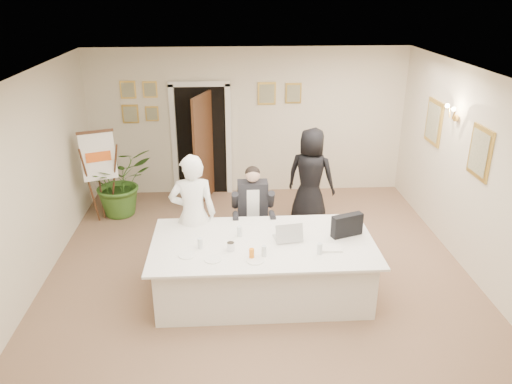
{
  "coord_description": "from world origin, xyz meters",
  "views": [
    {
      "loc": [
        -0.4,
        -5.78,
        3.84
      ],
      "look_at": [
        -0.02,
        0.6,
        1.17
      ],
      "focal_mm": 35.0,
      "sensor_mm": 36.0,
      "label": 1
    }
  ],
  "objects_px": {
    "conference_table": "(263,267)",
    "flip_chart": "(101,181)",
    "paper_stack": "(330,248)",
    "laptop_bag": "(347,225)",
    "laptop": "(288,229)",
    "standing_woman": "(311,177)",
    "potted_palm": "(119,181)",
    "steel_jug": "(231,247)",
    "oj_glass": "(252,254)",
    "standing_man": "(193,215)",
    "seated_man": "(253,211)"
  },
  "relations": [
    {
      "from": "conference_table",
      "to": "laptop_bag",
      "type": "height_order",
      "value": "laptop_bag"
    },
    {
      "from": "conference_table",
      "to": "standing_woman",
      "type": "xyz_separation_m",
      "value": [
        0.96,
        2.13,
        0.44
      ]
    },
    {
      "from": "seated_man",
      "to": "potted_palm",
      "type": "relative_size",
      "value": 1.15
    },
    {
      "from": "conference_table",
      "to": "steel_jug",
      "type": "distance_m",
      "value": 0.64
    },
    {
      "from": "conference_table",
      "to": "flip_chart",
      "type": "relative_size",
      "value": 1.79
    },
    {
      "from": "paper_stack",
      "to": "conference_table",
      "type": "bearing_deg",
      "value": 163.93
    },
    {
      "from": "potted_palm",
      "to": "paper_stack",
      "type": "relative_size",
      "value": 4.31
    },
    {
      "from": "potted_palm",
      "to": "steel_jug",
      "type": "relative_size",
      "value": 11.19
    },
    {
      "from": "paper_stack",
      "to": "steel_jug",
      "type": "bearing_deg",
      "value": 178.37
    },
    {
      "from": "laptop_bag",
      "to": "laptop",
      "type": "bearing_deg",
      "value": 163.17
    },
    {
      "from": "seated_man",
      "to": "steel_jug",
      "type": "distance_m",
      "value": 1.33
    },
    {
      "from": "potted_palm",
      "to": "seated_man",
      "type": "bearing_deg",
      "value": -35.02
    },
    {
      "from": "seated_man",
      "to": "flip_chart",
      "type": "distance_m",
      "value": 2.84
    },
    {
      "from": "seated_man",
      "to": "laptop",
      "type": "distance_m",
      "value": 1.1
    },
    {
      "from": "standing_man",
      "to": "paper_stack",
      "type": "distance_m",
      "value": 1.95
    },
    {
      "from": "standing_woman",
      "to": "oj_glass",
      "type": "bearing_deg",
      "value": 91.9
    },
    {
      "from": "conference_table",
      "to": "laptop_bag",
      "type": "distance_m",
      "value": 1.24
    },
    {
      "from": "standing_woman",
      "to": "oj_glass",
      "type": "distance_m",
      "value": 2.78
    },
    {
      "from": "standing_man",
      "to": "oj_glass",
      "type": "relative_size",
      "value": 13.59
    },
    {
      "from": "flip_chart",
      "to": "laptop",
      "type": "bearing_deg",
      "value": -38.21
    },
    {
      "from": "seated_man",
      "to": "standing_man",
      "type": "bearing_deg",
      "value": -145.53
    },
    {
      "from": "potted_palm",
      "to": "steel_jug",
      "type": "distance_m",
      "value": 3.47
    },
    {
      "from": "standing_man",
      "to": "standing_woman",
      "type": "bearing_deg",
      "value": -145.87
    },
    {
      "from": "laptop",
      "to": "oj_glass",
      "type": "height_order",
      "value": "laptop"
    },
    {
      "from": "standing_woman",
      "to": "potted_palm",
      "type": "xyz_separation_m",
      "value": [
        -3.31,
        0.55,
        -0.22
      ]
    },
    {
      "from": "oj_glass",
      "to": "paper_stack",
      "type": "bearing_deg",
      "value": 10.02
    },
    {
      "from": "oj_glass",
      "to": "potted_palm",
      "type": "bearing_deg",
      "value": 125.32
    },
    {
      "from": "conference_table",
      "to": "potted_palm",
      "type": "xyz_separation_m",
      "value": [
        -2.35,
        2.67,
        0.22
      ]
    },
    {
      "from": "flip_chart",
      "to": "laptop",
      "type": "height_order",
      "value": "flip_chart"
    },
    {
      "from": "standing_woman",
      "to": "oj_glass",
      "type": "xyz_separation_m",
      "value": [
        -1.13,
        -2.54,
        0.0
      ]
    },
    {
      "from": "potted_palm",
      "to": "laptop_bag",
      "type": "height_order",
      "value": "potted_palm"
    },
    {
      "from": "potted_palm",
      "to": "standing_man",
      "type": "bearing_deg",
      "value": -55.05
    },
    {
      "from": "flip_chart",
      "to": "standing_man",
      "type": "distance_m",
      "value": 2.42
    },
    {
      "from": "flip_chart",
      "to": "oj_glass",
      "type": "bearing_deg",
      "value": -48.96
    },
    {
      "from": "flip_chart",
      "to": "laptop_bag",
      "type": "distance_m",
      "value": 4.35
    },
    {
      "from": "laptop_bag",
      "to": "standing_woman",
      "type": "bearing_deg",
      "value": 74.41
    },
    {
      "from": "conference_table",
      "to": "paper_stack",
      "type": "height_order",
      "value": "paper_stack"
    },
    {
      "from": "flip_chart",
      "to": "oj_glass",
      "type": "relative_size",
      "value": 12.32
    },
    {
      "from": "laptop_bag",
      "to": "paper_stack",
      "type": "bearing_deg",
      "value": -149.04
    },
    {
      "from": "laptop",
      "to": "oj_glass",
      "type": "xyz_separation_m",
      "value": [
        -0.5,
        -0.48,
        -0.07
      ]
    },
    {
      "from": "laptop_bag",
      "to": "flip_chart",
      "type": "bearing_deg",
      "value": 128.74
    },
    {
      "from": "flip_chart",
      "to": "potted_palm",
      "type": "distance_m",
      "value": 0.4
    },
    {
      "from": "potted_palm",
      "to": "oj_glass",
      "type": "bearing_deg",
      "value": -54.68
    },
    {
      "from": "oj_glass",
      "to": "standing_man",
      "type": "bearing_deg",
      "value": 126.04
    },
    {
      "from": "laptop_bag",
      "to": "oj_glass",
      "type": "height_order",
      "value": "laptop_bag"
    },
    {
      "from": "potted_palm",
      "to": "laptop_bag",
      "type": "bearing_deg",
      "value": -36.47
    },
    {
      "from": "flip_chart",
      "to": "paper_stack",
      "type": "xyz_separation_m",
      "value": [
        3.42,
        -2.61,
        0.05
      ]
    },
    {
      "from": "oj_glass",
      "to": "conference_table",
      "type": "bearing_deg",
      "value": 68.05
    },
    {
      "from": "seated_man",
      "to": "flip_chart",
      "type": "xyz_separation_m",
      "value": [
        -2.52,
        1.3,
        0.03
      ]
    },
    {
      "from": "conference_table",
      "to": "laptop",
      "type": "bearing_deg",
      "value": 12.17
    }
  ]
}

